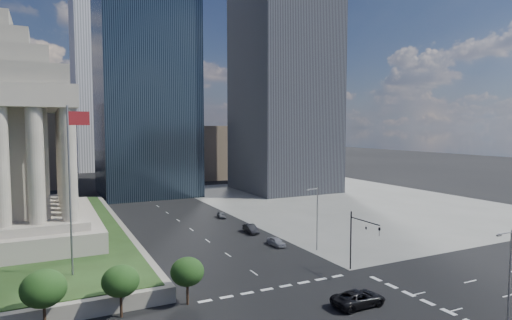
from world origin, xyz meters
TOP-DOWN VIEW (x-y plane):
  - ground at (0.00, 100.00)m, footprint 500.00×500.00m
  - sidewalk_ne at (46.00, 60.00)m, footprint 68.00×90.00m
  - flagpole at (-21.83, 24.00)m, footprint 2.52×0.24m
  - midrise_glass at (2.00, 95.00)m, footprint 26.00×26.00m
  - highrise_ne at (42.00, 85.00)m, footprint 26.00×28.00m
  - building_filler_ne at (32.00, 130.00)m, footprint 20.00×30.00m
  - building_filler_nw at (-30.00, 130.00)m, footprint 24.00×30.00m
  - traffic_signal_ne at (12.50, 13.70)m, footprint 0.30×5.74m
  - street_lamp_south at (13.33, -6.00)m, footprint 2.13×0.22m
  - street_lamp_north at (13.33, 25.00)m, footprint 2.13×0.22m
  - pickup_truck at (5.51, 5.40)m, footprint 6.19×2.89m
  - parked_sedan_near at (9.00, 30.05)m, footprint 4.16×1.81m
  - parked_sedan_mid at (9.00, 39.73)m, footprint 1.94×4.73m
  - parked_sedan_far at (9.00, 54.42)m, footprint 2.02×3.81m

SIDE VIEW (x-z plane):
  - ground at x=0.00m, z-range 0.00..0.00m
  - sidewalk_ne at x=46.00m, z-range 0.00..0.03m
  - parked_sedan_far at x=9.00m, z-range 0.00..1.23m
  - parked_sedan_near at x=9.00m, z-range 0.00..1.40m
  - parked_sedan_mid at x=9.00m, z-range 0.00..1.52m
  - pickup_truck at x=5.51m, z-range 0.00..1.71m
  - traffic_signal_ne at x=12.50m, z-range 1.25..9.25m
  - street_lamp_south at x=13.33m, z-range 0.66..10.66m
  - street_lamp_north at x=13.33m, z-range 0.66..10.66m
  - building_filler_ne at x=32.00m, z-range 0.00..20.00m
  - flagpole at x=-21.83m, z-range 3.11..23.11m
  - building_filler_nw at x=-30.00m, z-range 0.00..28.00m
  - midrise_glass at x=2.00m, z-range 0.00..60.00m
  - highrise_ne at x=42.00m, z-range 0.00..100.00m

